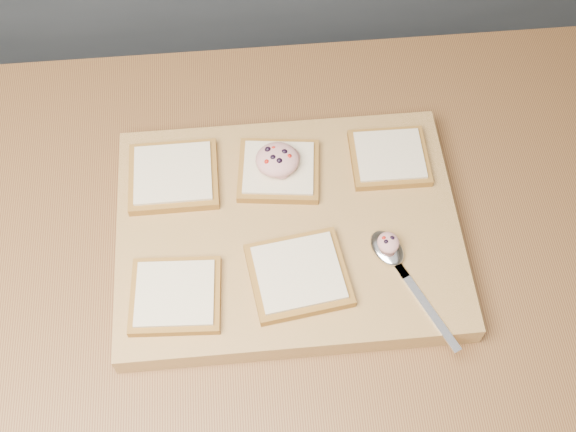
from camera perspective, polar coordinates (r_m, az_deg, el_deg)
name	(u,v)px	position (r m, az deg, el deg)	size (l,w,h in m)	color
ground	(275,426)	(1.86, -1.05, -16.27)	(4.00, 4.00, 0.00)	#515459
island_counter	(271,365)	(1.42, -1.35, -11.67)	(2.00, 0.80, 0.90)	slate
cutting_board	(288,231)	(1.01, 0.00, -1.22)	(0.47, 0.36, 0.04)	tan
bread_far_left	(173,176)	(1.04, -9.04, 3.16)	(0.13, 0.12, 0.02)	brown
bread_far_center	(279,170)	(1.03, -0.75, 3.64)	(0.13, 0.12, 0.02)	brown
bread_far_right	(389,157)	(1.06, 8.01, 4.61)	(0.11, 0.10, 0.02)	brown
bread_near_left	(175,295)	(0.95, -8.88, -6.21)	(0.12, 0.11, 0.02)	brown
bread_near_center	(299,275)	(0.95, 0.84, -4.66)	(0.14, 0.13, 0.02)	brown
tuna_salad_dollop	(277,159)	(1.02, -0.85, 4.49)	(0.06, 0.06, 0.03)	tan
spoon	(393,256)	(0.97, 8.27, -3.17)	(0.10, 0.19, 0.01)	silver
spoon_salad	(388,243)	(0.96, 7.92, -2.09)	(0.03, 0.03, 0.02)	tan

